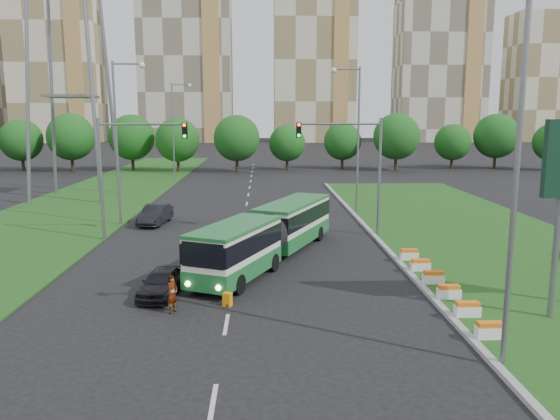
{
  "coord_description": "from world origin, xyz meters",
  "views": [
    {
      "loc": [
        -1.55,
        -26.52,
        8.12
      ],
      "look_at": [
        -0.49,
        5.43,
        2.6
      ],
      "focal_mm": 35.0,
      "sensor_mm": 36.0,
      "label": 1
    }
  ],
  "objects_px": {
    "articulated_bus": "(265,234)",
    "pedestrian": "(172,294)",
    "traffic_mast_median": "(356,158)",
    "car_left_far": "(155,215)",
    "shopping_trolley": "(227,299)",
    "traffic_mast_left": "(125,160)",
    "car_left_near": "(162,282)"
  },
  "relations": [
    {
      "from": "articulated_bus",
      "to": "shopping_trolley",
      "type": "relative_size",
      "value": 25.28
    },
    {
      "from": "articulated_bus",
      "to": "car_left_near",
      "type": "bearing_deg",
      "value": -103.32
    },
    {
      "from": "articulated_bus",
      "to": "shopping_trolley",
      "type": "xyz_separation_m",
      "value": [
        -1.68,
        -7.7,
        -1.23
      ]
    },
    {
      "from": "traffic_mast_left",
      "to": "articulated_bus",
      "type": "bearing_deg",
      "value": -30.04
    },
    {
      "from": "car_left_far",
      "to": "car_left_near",
      "type": "bearing_deg",
      "value": -70.74
    },
    {
      "from": "articulated_bus",
      "to": "pedestrian",
      "type": "xyz_separation_m",
      "value": [
        -3.92,
        -8.43,
        -0.71
      ]
    },
    {
      "from": "traffic_mast_left",
      "to": "car_left_far",
      "type": "height_order",
      "value": "traffic_mast_left"
    },
    {
      "from": "traffic_mast_median",
      "to": "car_left_far",
      "type": "distance_m",
      "value": 15.82
    },
    {
      "from": "pedestrian",
      "to": "shopping_trolley",
      "type": "height_order",
      "value": "pedestrian"
    },
    {
      "from": "articulated_bus",
      "to": "car_left_far",
      "type": "relative_size",
      "value": 3.38
    },
    {
      "from": "traffic_mast_left",
      "to": "pedestrian",
      "type": "distance_m",
      "value": 15.22
    },
    {
      "from": "traffic_mast_left",
      "to": "shopping_trolley",
      "type": "distance_m",
      "value": 15.66
    },
    {
      "from": "traffic_mast_median",
      "to": "shopping_trolley",
      "type": "distance_m",
      "value": 16.75
    },
    {
      "from": "car_left_near",
      "to": "traffic_mast_left",
      "type": "bearing_deg",
      "value": 117.48
    },
    {
      "from": "pedestrian",
      "to": "shopping_trolley",
      "type": "bearing_deg",
      "value": -48.95
    },
    {
      "from": "traffic_mast_median",
      "to": "pedestrian",
      "type": "height_order",
      "value": "traffic_mast_median"
    },
    {
      "from": "pedestrian",
      "to": "shopping_trolley",
      "type": "relative_size",
      "value": 2.73
    },
    {
      "from": "car_left_far",
      "to": "traffic_mast_left",
      "type": "bearing_deg",
      "value": -89.81
    },
    {
      "from": "pedestrian",
      "to": "car_left_near",
      "type": "bearing_deg",
      "value": 44.06
    },
    {
      "from": "traffic_mast_left",
      "to": "pedestrian",
      "type": "xyz_separation_m",
      "value": [
        5.06,
        -13.62,
        -4.53
      ]
    },
    {
      "from": "pedestrian",
      "to": "traffic_mast_left",
      "type": "bearing_deg",
      "value": 43.56
    },
    {
      "from": "car_left_far",
      "to": "pedestrian",
      "type": "distance_m",
      "value": 19.59
    },
    {
      "from": "articulated_bus",
      "to": "car_left_near",
      "type": "distance_m",
      "value": 7.89
    },
    {
      "from": "pedestrian",
      "to": "shopping_trolley",
      "type": "xyz_separation_m",
      "value": [
        2.24,
        0.72,
        -0.52
      ]
    },
    {
      "from": "traffic_mast_left",
      "to": "shopping_trolley",
      "type": "height_order",
      "value": "traffic_mast_left"
    },
    {
      "from": "traffic_mast_median",
      "to": "car_left_near",
      "type": "xyz_separation_m",
      "value": [
        -10.93,
        -12.42,
        -4.71
      ]
    },
    {
      "from": "traffic_mast_left",
      "to": "car_left_far",
      "type": "distance_m",
      "value": 7.19
    },
    {
      "from": "traffic_mast_left",
      "to": "pedestrian",
      "type": "bearing_deg",
      "value": -69.61
    },
    {
      "from": "traffic_mast_median",
      "to": "car_left_far",
      "type": "bearing_deg",
      "value": 162.81
    },
    {
      "from": "traffic_mast_left",
      "to": "pedestrian",
      "type": "height_order",
      "value": "traffic_mast_left"
    },
    {
      "from": "articulated_bus",
      "to": "pedestrian",
      "type": "height_order",
      "value": "articulated_bus"
    },
    {
      "from": "traffic_mast_left",
      "to": "car_left_near",
      "type": "relative_size",
      "value": 2.12
    }
  ]
}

